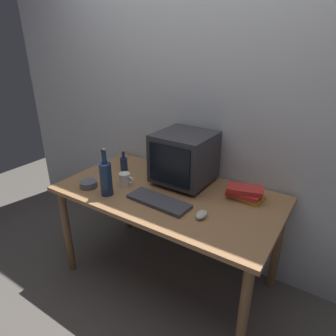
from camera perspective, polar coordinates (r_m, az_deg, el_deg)
ground_plane at (r=2.46m, az=-0.00°, el=-20.25°), size 6.00×6.00×0.00m
back_wall at (r=2.22m, az=6.69°, el=11.72°), size 4.00×0.08×2.50m
desk at (r=2.06m, az=-0.00°, el=-6.87°), size 1.51×0.81×0.75m
crt_monitor at (r=2.08m, az=3.17°, el=2.04°), size 0.39×0.39×0.37m
keyboard at (r=1.88m, az=-1.83°, el=-6.48°), size 0.43×0.17×0.02m
computer_mouse at (r=1.75m, az=6.50°, el=-8.95°), size 0.07×0.10×0.04m
bottle_tall at (r=1.97m, az=-11.95°, el=-1.83°), size 0.08×0.08×0.33m
bottle_short at (r=2.35m, az=-8.56°, el=0.93°), size 0.06×0.06×0.16m
book_stack at (r=1.98m, az=14.66°, el=-4.66°), size 0.25×0.18×0.09m
mug at (r=2.11m, az=-8.31°, el=-2.18°), size 0.12×0.08×0.09m
cd_spindle at (r=2.14m, az=-15.11°, el=-3.04°), size 0.12×0.12×0.04m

